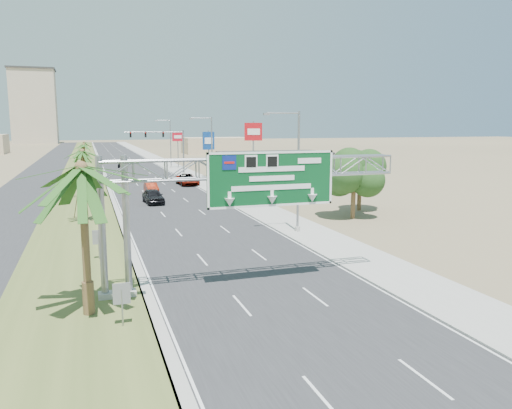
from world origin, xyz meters
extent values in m
plane|color=#8C7A59|center=(0.00, 0.00, 0.00)|extent=(600.00, 600.00, 0.00)
cube|color=#28282B|center=(0.00, 110.00, 0.01)|extent=(12.00, 300.00, 0.02)
cube|color=#9E9B93|center=(8.50, 110.00, 0.05)|extent=(4.00, 300.00, 0.10)
cube|color=#495726|center=(-10.00, 110.00, 0.06)|extent=(7.00, 300.00, 0.12)
cube|color=#28282B|center=(-17.00, 110.00, 0.01)|extent=(8.00, 300.00, 0.02)
cylinder|color=gray|center=(-7.20, 10.00, 3.70)|extent=(0.36, 0.36, 7.40)
cylinder|color=gray|center=(-8.40, 10.00, 3.70)|extent=(0.36, 0.36, 7.40)
cube|color=#9E9B93|center=(-7.20, 10.00, 0.20)|extent=(0.70, 0.70, 0.40)
cube|color=#9E9B93|center=(-8.40, 10.00, 0.20)|extent=(0.70, 0.70, 0.40)
cube|color=#07451D|center=(0.50, 9.52, 6.00)|extent=(7.20, 0.12, 3.00)
cube|color=navy|center=(-1.90, 9.44, 6.95)|extent=(0.75, 0.03, 0.75)
cone|color=white|center=(0.50, 9.44, 4.85)|extent=(0.56, 0.56, 0.45)
cylinder|color=brown|center=(-9.20, 8.00, 3.50)|extent=(0.36, 0.36, 7.00)
cylinder|color=brown|center=(-9.20, 8.00, 0.84)|extent=(0.54, 0.54, 1.68)
cylinder|color=brown|center=(-9.50, 32.00, 2.50)|extent=(0.36, 0.36, 5.00)
cylinder|color=brown|center=(-9.50, 32.00, 0.60)|extent=(0.54, 0.54, 1.20)
cylinder|color=brown|center=(-9.50, 48.00, 2.90)|extent=(0.36, 0.36, 5.80)
cylinder|color=brown|center=(-9.50, 48.00, 0.70)|extent=(0.54, 0.54, 1.39)
cylinder|color=brown|center=(-9.50, 66.00, 2.25)|extent=(0.36, 0.36, 4.50)
cylinder|color=brown|center=(-9.50, 66.00, 0.54)|extent=(0.54, 0.54, 1.08)
cylinder|color=brown|center=(-9.50, 85.00, 2.60)|extent=(0.36, 0.36, 5.20)
cylinder|color=brown|center=(-9.50, 85.00, 0.62)|extent=(0.54, 0.54, 1.25)
cylinder|color=brown|center=(-9.50, 110.00, 2.40)|extent=(0.36, 0.36, 4.80)
cylinder|color=brown|center=(-9.50, 110.00, 0.58)|extent=(0.54, 0.54, 1.15)
cylinder|color=gray|center=(7.50, 22.00, 5.00)|extent=(0.20, 0.20, 10.00)
cylinder|color=gray|center=(6.10, 22.00, 9.85)|extent=(2.80, 0.12, 0.12)
cube|color=slate|center=(4.70, 22.00, 9.75)|extent=(0.50, 0.22, 0.18)
cylinder|color=#9E9B93|center=(7.50, 22.00, 0.25)|extent=(0.44, 0.44, 0.50)
cylinder|color=gray|center=(7.50, 52.00, 5.00)|extent=(0.20, 0.20, 10.00)
cylinder|color=gray|center=(6.10, 52.00, 9.85)|extent=(2.80, 0.12, 0.12)
cube|color=slate|center=(4.70, 52.00, 9.75)|extent=(0.50, 0.22, 0.18)
cylinder|color=#9E9B93|center=(7.50, 52.00, 0.25)|extent=(0.44, 0.44, 0.50)
cylinder|color=gray|center=(7.50, 88.00, 5.00)|extent=(0.20, 0.20, 10.00)
cylinder|color=gray|center=(6.10, 88.00, 9.85)|extent=(2.80, 0.12, 0.12)
cube|color=slate|center=(4.70, 88.00, 9.75)|extent=(0.50, 0.22, 0.18)
cylinder|color=#9E9B93|center=(7.50, 88.00, 0.25)|extent=(0.44, 0.44, 0.50)
cylinder|color=gray|center=(7.20, 72.00, 4.00)|extent=(0.28, 0.28, 8.00)
cylinder|color=gray|center=(2.20, 72.00, 7.70)|extent=(10.00, 0.18, 0.18)
cube|color=black|center=(3.70, 71.80, 7.30)|extent=(0.32, 0.18, 0.95)
cube|color=black|center=(0.70, 71.80, 7.30)|extent=(0.32, 0.18, 0.95)
cube|color=black|center=(-1.80, 71.80, 7.30)|extent=(0.32, 0.18, 0.95)
sphere|color=red|center=(3.70, 71.68, 7.60)|extent=(0.22, 0.22, 0.22)
imported|color=black|center=(7.20, 72.00, 7.00)|extent=(0.16, 0.16, 0.60)
cylinder|color=#9E9B93|center=(7.20, 72.00, 0.30)|extent=(0.56, 0.56, 0.60)
cube|color=#CBAF89|center=(22.00, 66.00, 2.00)|extent=(18.00, 10.00, 4.00)
cylinder|color=brown|center=(15.00, 26.00, 1.95)|extent=(0.44, 0.44, 3.90)
sphere|color=#1B3613|center=(15.00, 26.00, 4.55)|extent=(4.50, 4.50, 4.50)
cylinder|color=brown|center=(18.00, 30.00, 1.65)|extent=(0.44, 0.44, 3.30)
sphere|color=#1B3613|center=(18.00, 30.00, 3.85)|extent=(3.50, 3.50, 3.50)
cylinder|color=gray|center=(-7.80, 6.00, 0.90)|extent=(0.08, 0.08, 1.80)
cube|color=slate|center=(-7.80, 6.00, 1.60)|extent=(0.75, 0.06, 0.95)
cylinder|color=gray|center=(-8.50, 18.00, 0.90)|extent=(0.08, 0.08, 1.80)
cube|color=slate|center=(-8.50, 18.00, 1.60)|extent=(0.75, 0.06, 0.95)
cube|color=tan|center=(-32.00, 250.00, 17.50)|extent=(20.00, 16.00, 35.00)
cube|color=#CBAF89|center=(30.00, 140.00, 2.50)|extent=(20.00, 12.00, 5.00)
imported|color=black|center=(-2.00, 41.55, 0.83)|extent=(2.31, 5.00, 1.66)
imported|color=maroon|center=(-1.12, 50.70, 0.69)|extent=(1.62, 4.23, 1.38)
imported|color=gray|center=(5.14, 57.89, 0.82)|extent=(2.90, 5.96, 1.63)
imported|color=black|center=(-1.92, 93.50, 0.69)|extent=(2.34, 4.89, 1.37)
cylinder|color=gray|center=(12.63, 49.22, 4.70)|extent=(0.20, 0.20, 9.40)
cube|color=red|center=(12.63, 49.22, 8.00)|extent=(2.36, 1.09, 2.40)
cube|color=white|center=(12.63, 49.04, 8.00)|extent=(1.60, 0.60, 0.84)
cylinder|color=gray|center=(10.63, 67.25, 3.99)|extent=(0.20, 0.20, 7.98)
cube|color=navy|center=(10.63, 67.25, 6.28)|extent=(2.01, 0.41, 3.00)
cube|color=white|center=(10.63, 67.07, 6.28)|extent=(1.40, 0.12, 1.05)
cylinder|color=gray|center=(9.00, 87.97, 3.80)|extent=(0.20, 0.20, 7.60)
cube|color=red|center=(9.00, 87.97, 6.50)|extent=(2.20, 0.88, 1.80)
cube|color=white|center=(9.00, 87.79, 6.50)|extent=(1.49, 0.45, 0.63)
camera|label=1|loc=(-8.92, -15.69, 8.89)|focal=35.00mm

